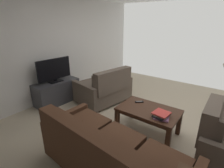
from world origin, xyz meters
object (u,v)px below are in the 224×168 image
object	(u,v)px
coffee_table	(148,113)
flat_tv	(54,70)
tv_stand	(57,92)
book_stack	(162,115)
sofa_main	(108,156)
loveseat_near	(105,88)
tv_remote	(139,102)

from	to	relation	value
coffee_table	flat_tv	bearing A→B (deg)	4.89
tv_stand	book_stack	size ratio (longest dim) A/B	3.42
sofa_main	loveseat_near	size ratio (longest dim) A/B	1.50
loveseat_near	tv_stand	distance (m)	1.19
sofa_main	tv_remote	xyz separation A→B (m)	(0.29, -1.33, 0.12)
loveseat_near	coffee_table	world-z (taller)	loveseat_near
flat_tv	book_stack	size ratio (longest dim) A/B	2.69
sofa_main	loveseat_near	distance (m)	2.23
coffee_table	flat_tv	world-z (taller)	flat_tv
loveseat_near	book_stack	xyz separation A→B (m)	(-1.68, 0.64, 0.15)
tv_stand	sofa_main	bearing A→B (deg)	157.40
loveseat_near	tv_stand	bearing A→B (deg)	37.29
sofa_main	flat_tv	size ratio (longest dim) A/B	2.36
coffee_table	book_stack	distance (m)	0.32
flat_tv	tv_remote	xyz separation A→B (m)	(-2.09, -0.34, -0.35)
flat_tv	coffee_table	bearing A→B (deg)	-175.11
book_stack	tv_remote	distance (m)	0.59
tv_stand	loveseat_near	bearing A→B (deg)	-142.71
sofa_main	tv_stand	world-z (taller)	sofa_main
loveseat_near	coffee_table	xyz separation A→B (m)	(-1.40, 0.52, 0.03)
loveseat_near	flat_tv	size ratio (longest dim) A/B	1.58
sofa_main	loveseat_near	world-z (taller)	loveseat_near
sofa_main	coffee_table	world-z (taller)	sofa_main
loveseat_near	flat_tv	distance (m)	1.27
sofa_main	book_stack	bearing A→B (deg)	-102.93
loveseat_near	tv_remote	xyz separation A→B (m)	(-1.14, 0.38, 0.12)
tv_stand	flat_tv	bearing A→B (deg)	-138.22
coffee_table	sofa_main	bearing A→B (deg)	91.51
flat_tv	tv_remote	world-z (taller)	flat_tv
tv_stand	flat_tv	distance (m)	0.56
sofa_main	book_stack	size ratio (longest dim) A/B	6.36
book_stack	tv_remote	size ratio (longest dim) A/B	2.14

